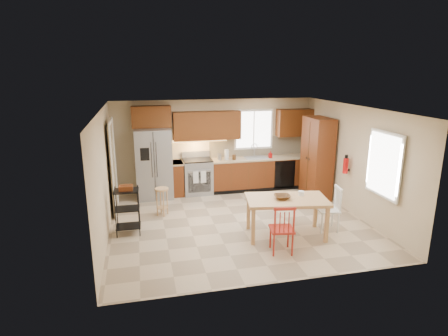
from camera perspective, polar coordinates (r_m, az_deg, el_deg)
name	(u,v)px	position (r m, az deg, el deg)	size (l,w,h in m)	color
floor	(238,222)	(8.38, 2.14, -8.22)	(5.50, 5.50, 0.00)	tan
ceiling	(239,109)	(7.75, 2.32, 9.04)	(5.50, 5.00, 0.02)	silver
wall_back	(215,145)	(10.35, -1.38, 3.52)	(5.50, 0.02, 2.50)	#CCB793
wall_front	(282,209)	(5.71, 8.80, -6.19)	(5.50, 0.02, 2.50)	#CCB793
wall_left	(104,176)	(7.75, -17.82, -1.10)	(0.02, 5.00, 2.50)	#CCB793
wall_right	(354,161)	(9.07, 19.25, 1.06)	(0.02, 5.00, 2.50)	#CCB793
refrigerator	(154,164)	(9.86, -10.65, 0.67)	(0.92, 0.75, 1.82)	gray
range_stove	(198,177)	(10.14, -4.05, -1.35)	(0.76, 0.63, 0.92)	gray
base_cabinet_narrow	(177,178)	(10.09, -7.14, -1.57)	(0.30, 0.60, 0.90)	#632C12
base_cabinet_run	(262,173)	(10.58, 5.83, -0.75)	(2.92, 0.60, 0.90)	#632C12
dishwasher	(285,174)	(10.51, 9.23, -0.98)	(0.60, 0.02, 0.78)	black
backsplash	(260,146)	(10.67, 5.45, 3.40)	(2.92, 0.03, 0.55)	beige
upper_over_fridge	(151,117)	(9.84, -11.04, 7.68)	(1.00, 0.35, 0.55)	#53280D
upper_left_block	(207,126)	(10.03, -2.61, 6.48)	(1.80, 0.35, 0.75)	#53280D
upper_right_block	(295,123)	(10.76, 10.70, 6.81)	(1.00, 0.35, 0.75)	#53280D
window_back	(254,129)	(10.53, 4.53, 5.89)	(1.12, 0.04, 1.12)	white
sink	(256,159)	(10.42, 4.90, 1.36)	(0.62, 0.46, 0.16)	gray
undercab_glow	(196,141)	(10.02, -4.25, 4.16)	(1.60, 0.30, 0.01)	#FFBF66
soap_bottle	(270,154)	(10.42, 7.08, 2.06)	(0.09, 0.09, 0.19)	#AE0C0C
paper_towel	(227,155)	(10.11, 0.41, 2.04)	(0.12, 0.12, 0.28)	silver
canister_steel	(219,157)	(10.08, -0.70, 1.70)	(0.11, 0.11, 0.18)	gray
canister_wood	(234,157)	(10.14, 1.55, 1.67)	(0.10, 0.10, 0.14)	#482B13
pantry	(317,158)	(9.97, 13.99, 1.47)	(0.50, 0.95, 2.10)	#632C12
fire_extinguisher	(346,166)	(9.17, 18.04, 0.33)	(0.12, 0.12, 0.36)	#AE0C0C
window_right	(384,165)	(8.07, 23.21, 0.49)	(0.04, 1.02, 1.32)	white
doorway	(113,169)	(9.04, -16.60, -0.07)	(0.04, 0.95, 2.10)	#8C7A59
dining_table	(286,217)	(7.71, 9.42, -7.42)	(1.59, 0.90, 0.78)	tan
chair_red	(282,228)	(7.00, 8.79, -9.06)	(0.44, 0.44, 0.94)	#A72519
chair_white	(328,209)	(8.11, 15.57, -6.03)	(0.44, 0.44, 0.94)	silver
table_bowl	(282,199)	(7.53, 8.85, -4.70)	(0.32, 0.32, 0.08)	#482B13
table_jar	(301,194)	(7.78, 11.67, -3.96)	(0.12, 0.12, 0.14)	silver
bar_stool	(162,202)	(8.76, -9.41, -5.09)	(0.32, 0.32, 0.65)	tan
utility_cart	(128,211)	(7.89, -14.49, -6.39)	(0.49, 0.38, 0.98)	black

